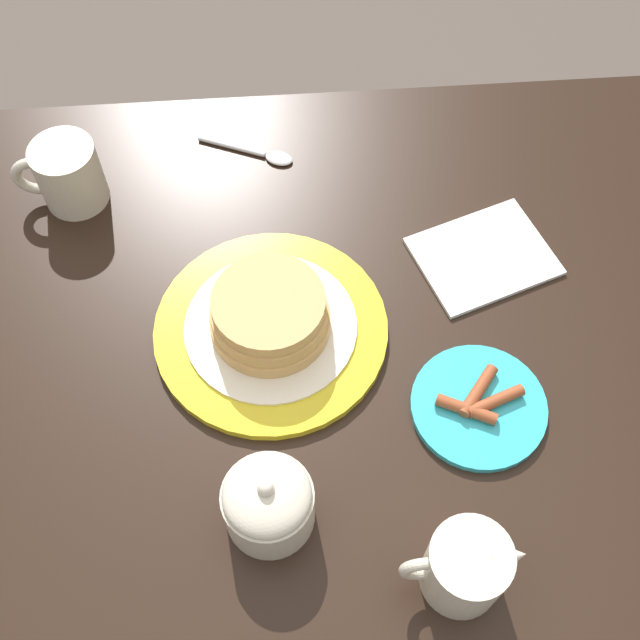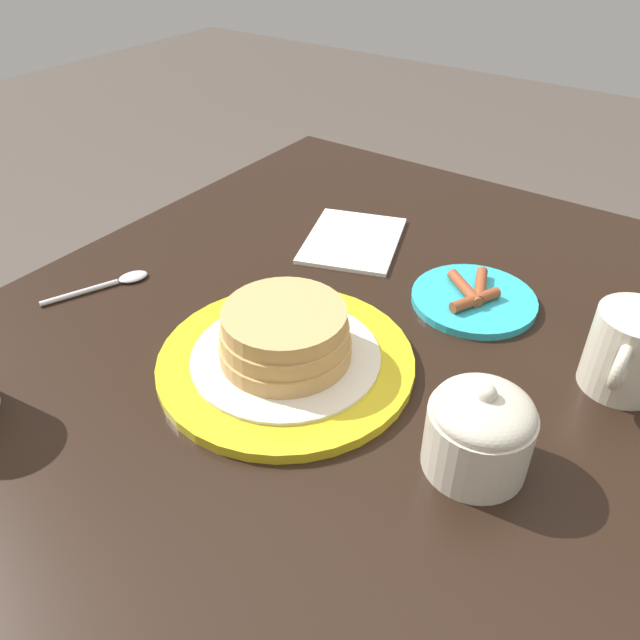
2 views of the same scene
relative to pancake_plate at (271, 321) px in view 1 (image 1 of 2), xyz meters
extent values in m
plane|color=#51473F|center=(-0.02, 0.01, -0.78)|extent=(8.00, 8.00, 0.00)
cube|color=black|center=(-0.02, 0.01, -0.04)|extent=(1.13, 0.81, 0.03)
cube|color=black|center=(-0.53, -0.34, -0.42)|extent=(0.07, 0.07, 0.73)
cube|color=black|center=(0.48, -0.34, -0.42)|extent=(0.07, 0.07, 0.73)
cylinder|color=gold|center=(0.00, 0.00, -0.02)|extent=(0.28, 0.28, 0.01)
cylinder|color=beige|center=(0.00, 0.00, -0.01)|extent=(0.21, 0.21, 0.00)
cylinder|color=tan|center=(0.00, 0.00, 0.00)|extent=(0.14, 0.14, 0.02)
cylinder|color=tan|center=(0.00, 0.00, 0.02)|extent=(0.14, 0.14, 0.02)
cylinder|color=tan|center=(0.00, 0.00, 0.04)|extent=(0.13, 0.13, 0.02)
cylinder|color=#2DADBC|center=(-0.23, 0.12, -0.02)|extent=(0.15, 0.15, 0.01)
cylinder|color=brown|center=(-0.25, 0.12, -0.01)|extent=(0.07, 0.04, 0.01)
cylinder|color=brown|center=(-0.21, 0.13, -0.01)|extent=(0.07, 0.04, 0.01)
cylinder|color=brown|center=(-0.23, 0.10, -0.01)|extent=(0.05, 0.06, 0.01)
cylinder|color=beige|center=(0.25, -0.23, 0.02)|extent=(0.08, 0.08, 0.09)
torus|color=beige|center=(0.29, -0.23, 0.02)|extent=(0.06, 0.01, 0.06)
cylinder|color=brown|center=(0.25, -0.23, 0.06)|extent=(0.07, 0.07, 0.00)
cylinder|color=beige|center=(-0.18, 0.30, 0.02)|extent=(0.08, 0.08, 0.09)
cone|color=beige|center=(-0.21, 0.30, 0.05)|extent=(0.04, 0.04, 0.04)
torus|color=beige|center=(-0.14, 0.30, 0.03)|extent=(0.05, 0.01, 0.05)
cylinder|color=beige|center=(0.01, 0.22, 0.01)|extent=(0.09, 0.09, 0.06)
ellipsoid|color=beige|center=(0.01, 0.22, 0.04)|extent=(0.09, 0.09, 0.03)
sphere|color=beige|center=(0.01, 0.22, 0.06)|extent=(0.02, 0.02, 0.02)
cube|color=white|center=(-0.27, -0.09, -0.02)|extent=(0.20, 0.18, 0.01)
cylinder|color=silver|center=(0.04, -0.30, -0.02)|extent=(0.09, 0.04, 0.01)
ellipsoid|color=silver|center=(-0.02, -0.27, -0.02)|extent=(0.04, 0.04, 0.01)
camera|label=1|loc=(-0.02, 0.48, 0.81)|focal=45.00mm
camera|label=2|loc=(0.40, 0.33, 0.42)|focal=35.00mm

